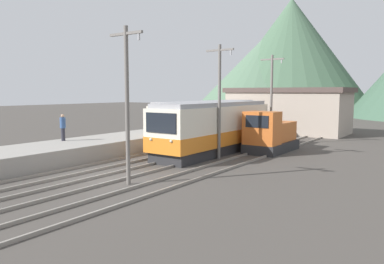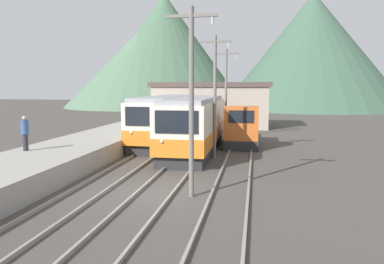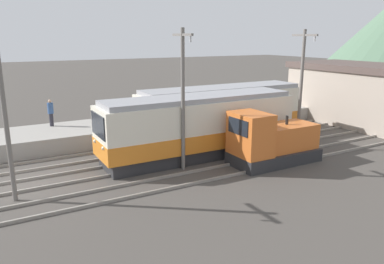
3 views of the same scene
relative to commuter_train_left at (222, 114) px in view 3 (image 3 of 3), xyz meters
The scene contains 13 objects.
ground_plane 13.64m from the commuter_train_left, 78.92° to the right, with size 200.00×200.00×0.00m, color #47423D.
platform_left 13.82m from the commuter_train_left, 105.37° to the right, with size 4.50×54.00×1.05m, color gray.
track_left 13.38m from the commuter_train_left, 90.00° to the right, with size 1.54×60.00×0.14m.
track_center 13.67m from the commuter_train_left, 78.09° to the right, with size 1.54×60.00×0.14m.
track_right 14.58m from the commuter_train_left, 66.41° to the right, with size 1.54×60.00×0.14m.
commuter_train_left is the anchor object (origin of this frame).
commuter_train_center 4.46m from the commuter_train_left, 51.14° to the right, with size 2.84×11.92×3.64m.
shunting_locomotive 5.85m from the commuter_train_left, ahead, with size 2.40×5.13×3.00m.
catenary_mast_near 14.41m from the commuter_train_left, 72.38° to the right, with size 2.00×0.20×7.33m.
catenary_mast_mid 7.23m from the commuter_train_left, 51.02° to the right, with size 2.00×0.20×7.33m.
catenary_mast_far 5.69m from the commuter_train_left, 34.07° to the left, with size 2.00×0.20×7.33m.
person_on_platform 11.57m from the commuter_train_left, 115.18° to the right, with size 0.38×0.38×1.80m.
station_building 12.89m from the commuter_train_left, 81.10° to the left, with size 12.60×6.30×4.78m.
Camera 3 is at (18.52, -0.90, 6.88)m, focal length 35.00 mm.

